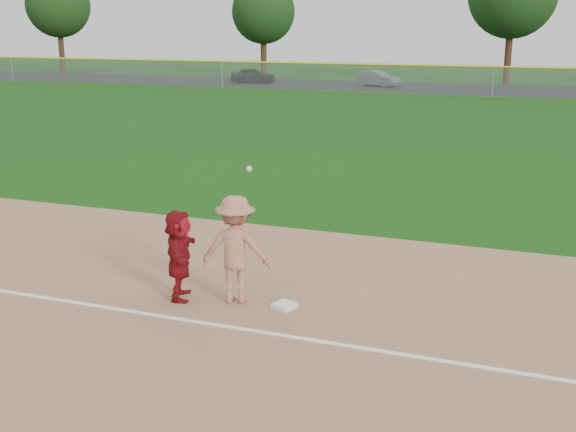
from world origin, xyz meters
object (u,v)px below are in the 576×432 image
(base_runner, at_px, (179,255))
(car_mid, at_px, (378,79))
(car_left, at_px, (253,75))
(first_base, at_px, (284,305))

(base_runner, bearing_deg, car_mid, -14.24)
(car_left, relative_size, car_mid, 1.03)
(car_left, distance_m, car_mid, 10.53)
(car_left, bearing_deg, base_runner, -177.76)
(car_mid, bearing_deg, car_left, 112.32)
(base_runner, relative_size, car_left, 0.44)
(base_runner, distance_m, car_left, 48.81)
(first_base, bearing_deg, base_runner, -173.22)
(first_base, relative_size, car_left, 0.09)
(first_base, bearing_deg, car_left, 114.12)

